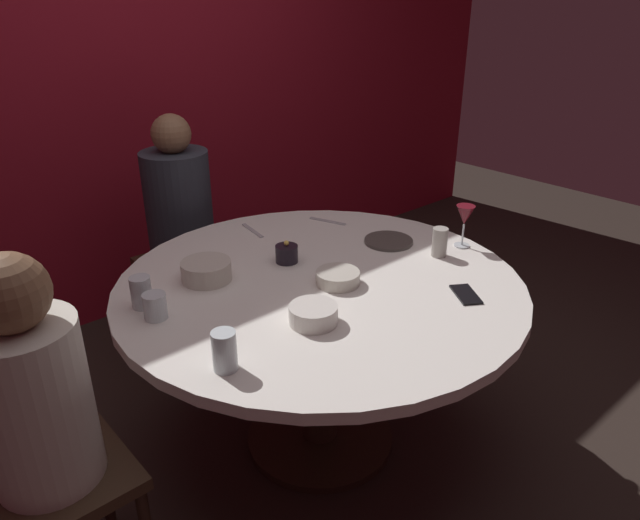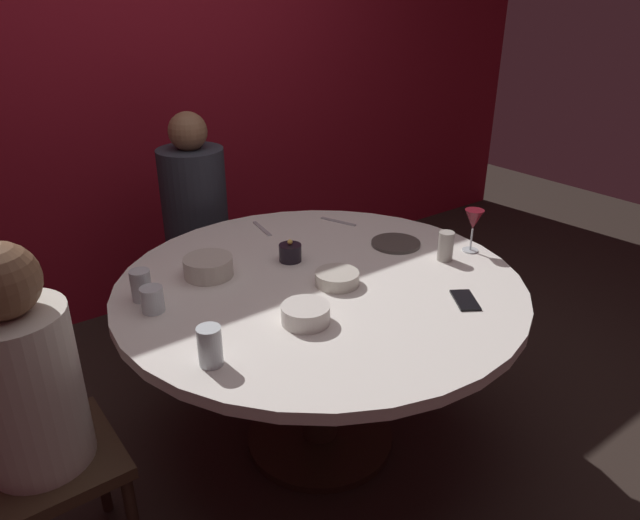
# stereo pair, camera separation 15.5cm
# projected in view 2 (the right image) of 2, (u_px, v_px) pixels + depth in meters

# --- Properties ---
(ground_plane) EXTENTS (8.00, 8.00, 0.00)m
(ground_plane) POSITION_uv_depth(u_px,v_px,m) (320.00, 438.00, 2.43)
(ground_plane) COLOR #2D231E
(back_wall) EXTENTS (6.00, 0.10, 2.60)m
(back_wall) POSITION_uv_depth(u_px,v_px,m) (136.00, 75.00, 3.06)
(back_wall) COLOR maroon
(back_wall) RESTS_ON ground
(dining_table) EXTENTS (1.48, 1.48, 0.74)m
(dining_table) POSITION_uv_depth(u_px,v_px,m) (320.00, 312.00, 2.18)
(dining_table) COLOR white
(dining_table) RESTS_ON ground
(seated_diner_left) EXTENTS (0.40, 0.40, 1.15)m
(seated_diner_left) POSITION_uv_depth(u_px,v_px,m) (27.00, 390.00, 1.59)
(seated_diner_left) COLOR #3F2D1E
(seated_diner_left) RESTS_ON ground
(seated_diner_back) EXTENTS (0.40, 0.40, 1.20)m
(seated_diner_back) POSITION_uv_depth(u_px,v_px,m) (195.00, 206.00, 2.87)
(seated_diner_back) COLOR #3F2D1E
(seated_diner_back) RESTS_ON ground
(candle_holder) EXTENTS (0.09, 0.09, 0.09)m
(candle_holder) POSITION_uv_depth(u_px,v_px,m) (290.00, 253.00, 2.26)
(candle_holder) COLOR black
(candle_holder) RESTS_ON dining_table
(wine_glass) EXTENTS (0.08, 0.08, 0.18)m
(wine_glass) POSITION_uv_depth(u_px,v_px,m) (473.00, 221.00, 2.30)
(wine_glass) COLOR silver
(wine_glass) RESTS_ON dining_table
(dinner_plate) EXTENTS (0.20, 0.20, 0.01)m
(dinner_plate) POSITION_uv_depth(u_px,v_px,m) (396.00, 243.00, 2.41)
(dinner_plate) COLOR #4C4742
(dinner_plate) RESTS_ON dining_table
(cell_phone) EXTENTS (0.13, 0.16, 0.01)m
(cell_phone) POSITION_uv_depth(u_px,v_px,m) (465.00, 300.00, 1.97)
(cell_phone) COLOR black
(cell_phone) RESTS_ON dining_table
(bowl_serving_large) EXTENTS (0.18, 0.18, 0.07)m
(bowl_serving_large) POSITION_uv_depth(u_px,v_px,m) (208.00, 267.00, 2.14)
(bowl_serving_large) COLOR beige
(bowl_serving_large) RESTS_ON dining_table
(bowl_salad_center) EXTENTS (0.16, 0.16, 0.05)m
(bowl_salad_center) POSITION_uv_depth(u_px,v_px,m) (337.00, 278.00, 2.08)
(bowl_salad_center) COLOR beige
(bowl_salad_center) RESTS_ON dining_table
(bowl_small_white) EXTENTS (0.16, 0.16, 0.06)m
(bowl_small_white) POSITION_uv_depth(u_px,v_px,m) (306.00, 314.00, 1.84)
(bowl_small_white) COLOR silver
(bowl_small_white) RESTS_ON dining_table
(cup_near_candle) EXTENTS (0.07, 0.07, 0.12)m
(cup_near_candle) POSITION_uv_depth(u_px,v_px,m) (210.00, 346.00, 1.62)
(cup_near_candle) COLOR silver
(cup_near_candle) RESTS_ON dining_table
(cup_by_left_diner) EXTENTS (0.07, 0.07, 0.11)m
(cup_by_left_diner) POSITION_uv_depth(u_px,v_px,m) (141.00, 285.00, 1.96)
(cup_by_left_diner) COLOR silver
(cup_by_left_diner) RESTS_ON dining_table
(cup_by_right_diner) EXTENTS (0.06, 0.06, 0.12)m
(cup_by_right_diner) POSITION_uv_depth(u_px,v_px,m) (446.00, 246.00, 2.25)
(cup_by_right_diner) COLOR #B2ADA3
(cup_by_right_diner) RESTS_ON dining_table
(cup_center_front) EXTENTS (0.07, 0.07, 0.09)m
(cup_center_front) POSITION_uv_depth(u_px,v_px,m) (152.00, 299.00, 1.90)
(cup_center_front) COLOR silver
(cup_center_front) RESTS_ON dining_table
(fork_near_plate) EXTENTS (0.08, 0.17, 0.01)m
(fork_near_plate) POSITION_uv_depth(u_px,v_px,m) (338.00, 222.00, 2.65)
(fork_near_plate) COLOR #B7B7BC
(fork_near_plate) RESTS_ON dining_table
(knife_near_plate) EXTENTS (0.04, 0.18, 0.01)m
(knife_near_plate) POSITION_uv_depth(u_px,v_px,m) (262.00, 229.00, 2.57)
(knife_near_plate) COLOR #B7B7BC
(knife_near_plate) RESTS_ON dining_table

